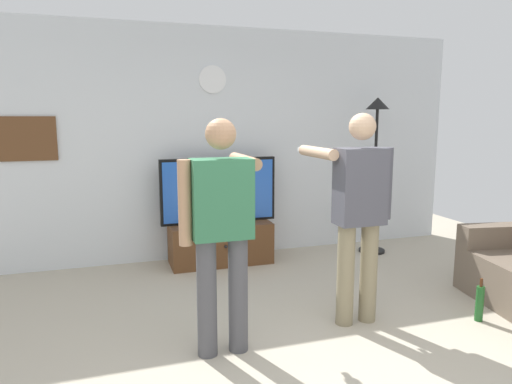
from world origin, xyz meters
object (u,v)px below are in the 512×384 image
at_px(framed_picture, 23,139).
at_px(person_standing_nearer_couch, 359,208).
at_px(wall_clock, 212,79).
at_px(tv_stand, 220,243).
at_px(beverage_bottle, 480,303).
at_px(floor_lamp, 376,143).
at_px(television, 219,190).
at_px(person_standing_nearer_lamp, 221,224).

distance_m(framed_picture, person_standing_nearer_couch, 3.50).
distance_m(wall_clock, person_standing_nearer_couch, 2.53).
xyz_separation_m(tv_stand, beverage_bottle, (1.67, -2.18, -0.08)).
xyz_separation_m(floor_lamp, person_standing_nearer_couch, (-1.22, -1.71, -0.40)).
bearing_deg(wall_clock, tv_stand, -90.00).
bearing_deg(television, floor_lamp, -6.07).
distance_m(television, person_standing_nearer_couch, 2.04).
height_order(wall_clock, person_standing_nearer_couch, wall_clock).
xyz_separation_m(person_standing_nearer_lamp, beverage_bottle, (2.15, -0.16, -0.79)).
xyz_separation_m(television, person_standing_nearer_couch, (0.69, -1.91, 0.12)).
height_order(framed_picture, person_standing_nearer_lamp, framed_picture).
height_order(framed_picture, floor_lamp, floor_lamp).
relative_size(tv_stand, television, 0.86).
bearing_deg(person_standing_nearer_lamp, beverage_bottle, -4.28).
distance_m(framed_picture, floor_lamp, 3.96).
xyz_separation_m(tv_stand, framed_picture, (-2.03, 0.30, 1.21)).
distance_m(wall_clock, beverage_bottle, 3.56).
relative_size(wall_clock, framed_picture, 0.48).
relative_size(tv_stand, floor_lamp, 0.61).
relative_size(person_standing_nearer_couch, beverage_bottle, 4.67).
bearing_deg(floor_lamp, television, 173.93).
bearing_deg(person_standing_nearer_lamp, wall_clock, 78.40).
height_order(tv_stand, framed_picture, framed_picture).
relative_size(tv_stand, person_standing_nearer_lamp, 0.69).
distance_m(television, framed_picture, 2.13).
bearing_deg(floor_lamp, framed_picture, 173.45).
relative_size(wall_clock, beverage_bottle, 0.86).
height_order(person_standing_nearer_lamp, person_standing_nearer_couch, person_standing_nearer_couch).
height_order(tv_stand, wall_clock, wall_clock).
distance_m(floor_lamp, beverage_bottle, 2.37).
relative_size(framed_picture, floor_lamp, 0.35).
bearing_deg(tv_stand, person_standing_nearer_couch, -69.77).
bearing_deg(wall_clock, framed_picture, 179.86).
bearing_deg(framed_picture, floor_lamp, -6.55).
height_order(floor_lamp, person_standing_nearer_couch, floor_lamp).
distance_m(tv_stand, person_standing_nearer_couch, 2.12).
relative_size(wall_clock, floor_lamp, 0.17).
relative_size(television, person_standing_nearer_couch, 0.78).
bearing_deg(television, tv_stand, -90.00).
bearing_deg(person_standing_nearer_couch, floor_lamp, 54.49).
height_order(television, wall_clock, wall_clock).
bearing_deg(wall_clock, person_standing_nearer_lamp, -101.60).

